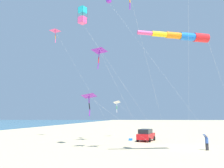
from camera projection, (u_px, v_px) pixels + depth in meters
ground_plane at (184, 147)px, 27.16m from camera, size 600.00×600.00×0.00m
parked_car at (146, 135)px, 34.52m from camera, size 3.03×4.65×1.85m
cooler_box at (131, 139)px, 35.31m from camera, size 0.62×0.42×0.42m
person_adult_flyer at (207, 141)px, 24.86m from camera, size 0.61×0.51×1.81m
kite_delta_small_distant at (99, 51)px, 32.32m from camera, size 7.36×8.50×13.68m
kite_box_magenta_far_left at (83, 15)px, 26.73m from camera, size 10.41×10.46×16.85m
kite_windsock_black_fish_shape at (183, 36)px, 21.93m from camera, size 12.46×8.90×11.99m
kite_delta_long_streamer_right at (117, 102)px, 41.98m from camera, size 8.52×4.60×6.84m
kite_delta_teal_far_right at (89, 96)px, 26.60m from camera, size 8.38×8.39×6.58m
kite_delta_blue_topmost at (55, 31)px, 40.07m from camera, size 11.96×2.53×19.43m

